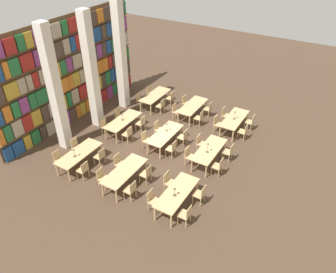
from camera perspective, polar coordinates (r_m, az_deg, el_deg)
The scene contains 56 objects.
ground_plane at distance 16.14m, azimuth -0.76°, elevation -1.70°, with size 40.00×40.00×0.00m, color #4C3828.
bookshelf_bank at distance 18.02m, azimuth -16.47°, elevation 10.69°, with size 9.81×0.35×5.50m.
pillar_left at distance 15.47m, azimuth -19.08°, elevation 7.56°, with size 0.47×0.47×6.00m.
pillar_center at distance 16.93m, azimuth -13.21°, elevation 10.88°, with size 0.47×0.47×6.00m.
pillar_right at distance 18.58m, azimuth -8.23°, elevation 13.55°, with size 0.47×0.47×6.00m.
reading_table_0 at distance 12.67m, azimuth 1.57°, elevation -9.88°, with size 2.25×0.86×0.74m.
chair_0 at distance 12.20m, azimuth 3.13°, elevation -13.40°, with size 0.42×0.40×0.88m.
chair_1 at distance 12.70m, azimuth -2.66°, elevation -10.98°, with size 0.42×0.40×0.88m.
chair_2 at distance 12.96m, azimuth 5.67°, elevation -9.96°, with size 0.42×0.40×0.88m.
chair_3 at distance 13.43m, azimuth 0.14°, elevation -7.85°, with size 0.42×0.40×0.88m.
desk_lamp_0 at distance 12.30m, azimuth 1.18°, elevation -9.35°, with size 0.14×0.14×0.39m.
reading_table_1 at distance 14.86m, azimuth 7.21°, elevation -2.43°, with size 2.25×0.86×0.74m.
chair_4 at distance 14.34m, azimuth 8.77°, elevation -5.10°, with size 0.42×0.40×0.88m.
chair_5 at distance 14.78m, azimuth 3.70°, elevation -3.36°, with size 0.42×0.40×0.88m.
chair_6 at distance 15.24m, azimuth 10.54°, elevation -2.63°, with size 0.42×0.40×0.88m.
chair_7 at distance 15.65m, azimuth 5.71°, elevation -1.06°, with size 0.42×0.40×0.88m.
desk_lamp_1 at distance 14.43m, azimuth 6.94°, elevation -1.65°, with size 0.14×0.14×0.50m.
reading_table_2 at distance 17.32m, azimuth 11.50°, elevation 2.93°, with size 2.25×0.86×0.74m.
chair_8 at distance 16.81m, azimuth 13.03°, elevation 0.91°, with size 0.42×0.40×0.88m.
chair_9 at distance 17.18m, azimuth 8.59°, elevation 2.25°, with size 0.42×0.40×0.88m.
chair_10 at distance 17.69m, azimuth 14.19°, elevation 2.54°, with size 0.42×0.40×0.88m.
chair_11 at distance 18.04m, azimuth 9.93°, elevation 3.79°, with size 0.42×0.40×0.88m.
desk_lamp_2 at distance 17.04m, azimuth 11.56°, elevation 3.91°, with size 0.14×0.14×0.47m.
reading_table_3 at distance 13.71m, azimuth -7.56°, elevation -6.12°, with size 2.25×0.86×0.74m.
chair_12 at distance 13.16m, azimuth -6.50°, elevation -9.19°, with size 0.42×0.40×0.88m.
chair_13 at distance 13.88m, azimuth -11.30°, elevation -7.01°, with size 0.42×0.40×0.88m.
chair_14 at distance 13.82m, azimuth -3.78°, elevation -6.49°, with size 0.42×0.40×0.88m.
chair_15 at distance 14.51m, azimuth -8.48°, elevation -4.56°, with size 0.42×0.40×0.88m.
reading_table_4 at distance 15.79m, azimuth -0.50°, elevation 0.34°, with size 2.25×0.86×0.74m.
chair_16 at distance 15.19m, azimuth 0.67°, elevation -2.07°, with size 0.42×0.40×0.88m.
chair_17 at distance 15.82m, azimuth -3.80°, elevation -0.51°, with size 0.42×0.40×0.88m.
chair_18 at distance 15.99m, azimuth 2.66°, elevation -0.04°, with size 0.42×0.40×0.88m.
chair_19 at distance 16.58m, azimuth -1.67°, elevation 1.38°, with size 0.42×0.40×0.88m.
desk_lamp_3 at distance 15.77m, azimuth -0.20°, elevation 1.90°, with size 0.14×0.14×0.44m.
reading_table_5 at distance 18.22m, azimuth 4.34°, elevation 5.25°, with size 2.25×0.86×0.74m.
chair_20 at distance 17.58m, azimuth 5.49°, elevation 3.30°, with size 0.42×0.40×0.88m.
chair_21 at distance 18.13m, azimuth 1.43°, elevation 4.50°, with size 0.42×0.40×0.88m.
chair_22 at distance 18.48m, azimuth 7.04°, elevation 4.86°, with size 0.42×0.40×0.88m.
chair_23 at distance 19.01m, azimuth 3.12°, elevation 5.96°, with size 0.42×0.40×0.88m.
reading_table_6 at distance 15.05m, azimuth -15.23°, elevation -2.98°, with size 2.25×0.86×0.74m.
chair_24 at distance 14.45m, azimuth -14.55°, elevation -5.61°, with size 0.42×0.40×0.88m.
chair_25 at distance 15.34m, azimuth -18.44°, elevation -3.75°, with size 0.42×0.40×0.88m.
chair_26 at distance 15.04m, azimuth -11.75°, elevation -3.35°, with size 0.42×0.40×0.88m.
chair_27 at distance 15.90m, azimuth -15.64°, elevation -1.70°, with size 0.42×0.40×0.88m.
desk_lamp_4 at distance 14.67m, azimuth -16.07°, elevation -2.51°, with size 0.14×0.14×0.42m.
reading_table_7 at distance 16.98m, azimuth -7.81°, elevation 2.65°, with size 2.25×0.86×0.74m.
chair_28 at distance 16.31m, azimuth -7.02°, elevation 0.48°, with size 0.42×0.40×0.88m.
chair_29 at distance 17.10m, azimuth -10.86°, elevation 1.83°, with size 0.42×0.40×0.88m.
chair_30 at distance 17.09m, azimuth -4.70°, elevation 2.36°, with size 0.42×0.40×0.88m.
chair_31 at distance 17.85m, azimuth -8.48°, elevation 3.58°, with size 0.42×0.40×0.88m.
desk_lamp_5 at distance 16.81m, azimuth -7.97°, elevation 3.62°, with size 0.14×0.14×0.39m.
reading_table_8 at distance 19.29m, azimuth -2.23°, elevation 7.08°, with size 2.25×0.86×0.74m.
chair_32 at distance 18.65m, azimuth -1.25°, elevation 5.41°, with size 0.42×0.40×0.88m.
chair_33 at distance 19.35m, azimuth -4.87°, elevation 6.43°, with size 0.42×0.40×0.88m.
chair_34 at distance 19.48m, azimuth 0.46°, elevation 6.76°, with size 0.42×0.40×0.88m.
chair_35 at distance 20.15m, azimuth -3.08°, elevation 7.70°, with size 0.42×0.40×0.88m.
Camera 1 is at (-11.12, -6.82, 9.50)m, focal length 35.00 mm.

